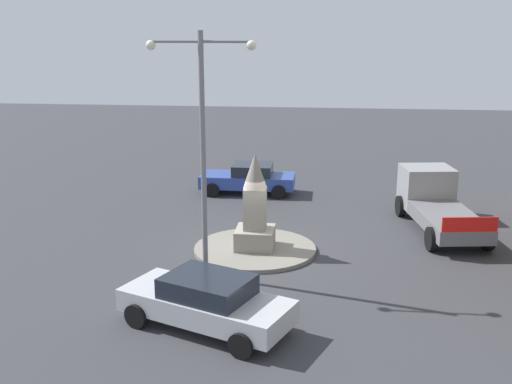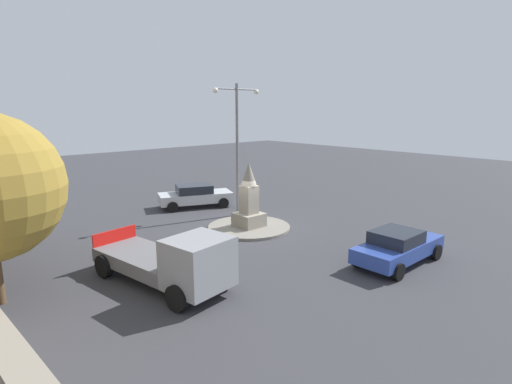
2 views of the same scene
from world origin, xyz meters
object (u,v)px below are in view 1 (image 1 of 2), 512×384
car_silver_far_side (206,301)px  truck_grey_waiting (436,202)px  streetlamp (203,132)px  car_blue_approaching (249,178)px  monument (255,210)px

car_silver_far_side → truck_grey_waiting: truck_grey_waiting is taller
streetlamp → car_silver_far_side: (-0.67, 3.31, -3.76)m
car_blue_approaching → streetlamp: bearing=89.5°
car_blue_approaching → truck_grey_waiting: (-7.76, 4.00, 0.24)m
truck_grey_waiting → car_blue_approaching: bearing=-27.3°
monument → car_silver_far_side: 5.77m
car_silver_far_side → truck_grey_waiting: 11.72m
car_blue_approaching → car_silver_far_side: car_silver_far_side is taller
monument → truck_grey_waiting: 7.51m
streetlamp → truck_grey_waiting: size_ratio=1.26×
monument → streetlamp: size_ratio=0.45×
streetlamp → car_blue_approaching: size_ratio=1.70×
monument → truck_grey_waiting: monument is taller
car_blue_approaching → car_silver_far_side: 13.27m
monument → car_blue_approaching: (1.17, -7.57, -0.74)m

